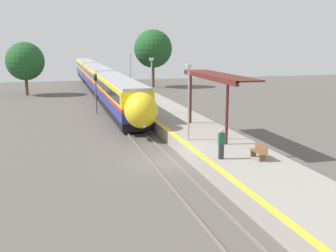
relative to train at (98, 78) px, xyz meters
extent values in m
plane|color=#56514C|center=(0.00, -38.72, -2.28)|extent=(120.00, 120.00, 0.00)
cube|color=slate|center=(-0.72, -38.72, -2.20)|extent=(0.08, 90.00, 0.15)
cube|color=slate|center=(0.72, -38.72, -2.20)|extent=(0.08, 90.00, 0.15)
cube|color=black|center=(0.00, -20.43, -1.62)|extent=(2.41, 19.25, 0.88)
cube|color=navy|center=(0.00, -20.43, -0.73)|extent=(2.74, 20.93, 0.90)
cube|color=red|center=(0.00, -20.43, -0.12)|extent=(2.76, 20.93, 0.31)
cube|color=yellow|center=(0.00, -20.43, 0.71)|extent=(2.74, 20.93, 1.36)
cube|color=black|center=(0.00, -20.43, 0.64)|extent=(2.77, 19.25, 0.75)
cube|color=#9E9EA3|center=(0.00, -20.43, 1.54)|extent=(2.47, 20.93, 0.30)
cylinder|color=black|center=(-0.72, -28.02, -1.84)|extent=(0.12, 0.87, 0.87)
cylinder|color=black|center=(0.72, -28.02, -1.84)|extent=(0.12, 0.87, 0.87)
cylinder|color=black|center=(-0.72, -25.82, -1.84)|extent=(0.12, 0.87, 0.87)
cylinder|color=black|center=(0.72, -25.82, -1.84)|extent=(0.12, 0.87, 0.87)
cylinder|color=black|center=(-0.72, -15.04, -1.84)|extent=(0.12, 0.87, 0.87)
cylinder|color=black|center=(0.72, -15.04, -1.84)|extent=(0.12, 0.87, 0.87)
cylinder|color=black|center=(-0.72, -12.84, -1.84)|extent=(0.12, 0.87, 0.87)
cylinder|color=black|center=(0.72, -12.84, -1.84)|extent=(0.12, 0.87, 0.87)
ellipsoid|color=yellow|center=(0.00, -31.99, 0.11)|extent=(2.63, 3.27, 2.83)
ellipsoid|color=black|center=(0.00, -32.39, 0.57)|extent=(1.92, 1.91, 1.44)
sphere|color=#F9F4CC|center=(0.00, -33.21, -0.93)|extent=(0.24, 0.24, 0.24)
cube|color=black|center=(0.00, 1.29, -1.62)|extent=(2.41, 19.25, 0.88)
cube|color=navy|center=(0.00, 1.29, -0.73)|extent=(2.74, 20.93, 0.90)
cube|color=red|center=(0.00, 1.29, -0.12)|extent=(2.76, 20.93, 0.31)
cube|color=yellow|center=(0.00, 1.29, 0.71)|extent=(2.74, 20.93, 1.36)
cube|color=black|center=(0.00, 1.29, 0.64)|extent=(2.77, 19.25, 0.75)
cube|color=#9E9EA3|center=(0.00, 1.29, 1.54)|extent=(2.47, 20.93, 0.30)
cylinder|color=black|center=(-0.72, -6.29, -1.84)|extent=(0.12, 0.87, 0.87)
cylinder|color=black|center=(0.72, -6.29, -1.84)|extent=(0.12, 0.87, 0.87)
cylinder|color=black|center=(-0.72, -4.09, -1.84)|extent=(0.12, 0.87, 0.87)
cylinder|color=black|center=(0.72, -4.09, -1.84)|extent=(0.12, 0.87, 0.87)
cylinder|color=black|center=(-0.72, 6.68, -1.84)|extent=(0.12, 0.87, 0.87)
cylinder|color=black|center=(0.72, 6.68, -1.84)|extent=(0.12, 0.87, 0.87)
cylinder|color=black|center=(-0.72, 8.88, -1.84)|extent=(0.12, 0.87, 0.87)
cylinder|color=black|center=(0.72, 8.88, -1.84)|extent=(0.12, 0.87, 0.87)
cube|color=black|center=(0.00, 23.02, -1.62)|extent=(2.41, 19.25, 0.88)
cube|color=navy|center=(0.00, 23.02, -0.73)|extent=(2.74, 20.93, 0.90)
cube|color=red|center=(0.00, 23.02, -0.12)|extent=(2.76, 20.93, 0.31)
cube|color=yellow|center=(0.00, 23.02, 0.71)|extent=(2.74, 20.93, 1.36)
cube|color=black|center=(0.00, 23.02, 0.64)|extent=(2.77, 19.25, 0.75)
cube|color=#9E9EA3|center=(0.00, 23.02, 1.54)|extent=(2.47, 20.93, 0.30)
cylinder|color=black|center=(-0.72, 15.43, -1.84)|extent=(0.12, 0.87, 0.87)
cylinder|color=black|center=(0.72, 15.43, -1.84)|extent=(0.12, 0.87, 0.87)
cylinder|color=black|center=(-0.72, 17.63, -1.84)|extent=(0.12, 0.87, 0.87)
cylinder|color=black|center=(0.72, 17.63, -1.84)|extent=(0.12, 0.87, 0.87)
cylinder|color=black|center=(-0.72, 28.41, -1.84)|extent=(0.12, 0.87, 0.87)
cylinder|color=black|center=(0.72, 28.41, -1.84)|extent=(0.12, 0.87, 0.87)
cylinder|color=black|center=(-0.72, 30.61, -1.84)|extent=(0.12, 0.87, 0.87)
cylinder|color=black|center=(0.72, 30.61, -1.84)|extent=(0.12, 0.87, 0.87)
cube|color=gray|center=(4.13, -38.72, -1.80)|extent=(4.98, 64.00, 0.94)
cube|color=yellow|center=(1.85, -38.72, -1.33)|extent=(0.40, 64.00, 0.01)
cube|color=brown|center=(4.79, -43.04, -1.12)|extent=(0.36, 0.06, 0.42)
cube|color=brown|center=(4.79, -41.93, -1.12)|extent=(0.36, 0.06, 0.42)
cube|color=brown|center=(4.79, -42.49, -0.90)|extent=(0.44, 1.48, 0.03)
cube|color=brown|center=(4.99, -42.49, -0.66)|extent=(0.04, 1.48, 0.44)
cube|color=#333338|center=(2.72, -41.92, -0.90)|extent=(0.28, 0.20, 0.86)
cube|color=#1E604C|center=(2.72, -41.92, -0.13)|extent=(0.36, 0.22, 0.68)
sphere|color=tan|center=(2.72, -41.92, 0.33)|extent=(0.23, 0.23, 0.23)
cylinder|color=#59595E|center=(-2.17, -18.58, -0.50)|extent=(0.14, 0.14, 3.55)
cube|color=black|center=(-2.17, -18.58, 1.62)|extent=(0.28, 0.20, 0.70)
sphere|color=#1ED833|center=(-2.17, -18.69, 1.79)|extent=(0.14, 0.14, 0.14)
sphere|color=#330A0A|center=(-2.17, -18.69, 1.45)|extent=(0.14, 0.14, 0.14)
cylinder|color=#9E9EA3|center=(2.39, -36.73, 1.17)|extent=(0.12, 0.12, 4.99)
cube|color=silver|center=(2.39, -36.73, 3.78)|extent=(0.36, 0.20, 0.24)
cylinder|color=#9E9EA3|center=(2.39, -25.48, 1.17)|extent=(0.12, 0.12, 4.99)
cube|color=silver|center=(2.39, -25.48, 3.78)|extent=(0.36, 0.20, 0.24)
cylinder|color=#9E9EA3|center=(2.39, -14.22, 1.17)|extent=(0.12, 0.12, 4.99)
cube|color=silver|center=(2.39, -14.22, 3.78)|extent=(0.36, 0.20, 0.24)
cylinder|color=#511E19|center=(4.42, -38.65, 0.71)|extent=(0.20, 0.20, 4.08)
cylinder|color=#511E19|center=(4.42, -30.98, 0.71)|extent=(0.20, 0.20, 4.08)
cube|color=#511E19|center=(4.42, -34.82, 2.84)|extent=(0.24, 10.67, 0.36)
cube|color=#511E19|center=(5.32, -34.82, 2.96)|extent=(2.00, 10.67, 0.10)
cylinder|color=brown|center=(-10.31, -0.02, -0.92)|extent=(0.44, 0.44, 2.70)
sphere|color=#1E5123|center=(-10.31, -0.02, 2.61)|extent=(5.46, 5.46, 5.46)
cylinder|color=brown|center=(9.90, 5.93, -0.32)|extent=(0.44, 0.44, 3.92)
sphere|color=#1E5123|center=(9.90, 5.93, 4.19)|extent=(6.38, 6.38, 6.38)
camera|label=1|loc=(-6.49, -64.00, 5.42)|focal=45.00mm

